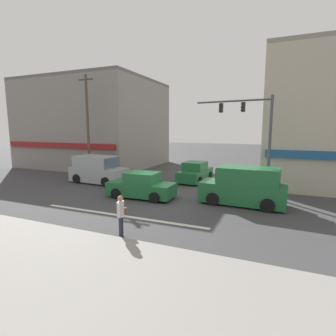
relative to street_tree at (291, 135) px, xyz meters
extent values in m
plane|color=#3D3D3F|center=(-7.75, -6.99, -3.78)|extent=(120.00, 120.00, 0.00)
cube|color=silver|center=(-7.75, -10.49, -3.78)|extent=(9.00, 0.24, 0.01)
cube|color=gray|center=(-7.75, -15.49, -3.70)|extent=(40.00, 5.00, 0.16)
cube|color=gray|center=(-20.45, 4.08, 0.78)|extent=(13.79, 11.30, 9.13)
cube|color=maroon|center=(-20.45, -1.67, -1.18)|extent=(13.10, 0.24, 0.50)
cube|color=#635F5B|center=(-20.45, 4.08, 5.49)|extent=(13.79, 11.30, 0.30)
cylinder|color=#4C3823|center=(0.00, 0.00, -2.61)|extent=(0.32, 0.32, 2.34)
sphere|color=#337038|center=(0.00, 0.00, 0.01)|extent=(3.87, 3.87, 3.87)
cylinder|color=brown|center=(-15.64, -3.03, 0.51)|extent=(0.22, 0.22, 8.59)
cube|color=#473828|center=(-15.64, -3.03, 4.41)|extent=(1.40, 0.12, 0.10)
cylinder|color=brown|center=(-0.02, 2.21, -0.12)|extent=(0.22, 0.22, 7.34)
cube|color=#473828|center=(-0.02, 2.21, 3.15)|extent=(1.40, 0.12, 0.10)
cylinder|color=#47474C|center=(-1.28, -3.81, -0.68)|extent=(0.18, 0.18, 6.20)
cylinder|color=#47474C|center=(-3.66, -3.52, 2.17)|extent=(4.78, 0.70, 0.12)
cube|color=black|center=(-2.95, -3.61, 1.77)|extent=(0.23, 0.26, 0.60)
sphere|color=black|center=(-3.07, -3.59, 1.95)|extent=(0.12, 0.12, 0.12)
sphere|color=black|center=(-3.07, -3.59, 1.77)|extent=(0.12, 0.12, 0.12)
sphere|color=green|center=(-3.07, -3.59, 1.59)|extent=(0.12, 0.12, 0.12)
cube|color=black|center=(-4.38, -3.43, 1.77)|extent=(0.23, 0.26, 0.60)
sphere|color=black|center=(-4.50, -3.42, 1.95)|extent=(0.12, 0.12, 0.12)
sphere|color=black|center=(-4.50, -3.42, 1.77)|extent=(0.12, 0.12, 0.12)
sphere|color=green|center=(-4.50, -3.42, 1.59)|extent=(0.12, 0.12, 0.12)
cube|color=#1E6033|center=(-6.82, -0.94, -3.24)|extent=(1.98, 4.21, 0.80)
cube|color=#1E6033|center=(-6.83, -1.04, -2.52)|extent=(1.69, 2.00, 0.64)
cube|color=#475666|center=(-6.76, -0.07, -2.52)|extent=(1.44, 0.16, 0.54)
cylinder|color=black|center=(-7.58, 0.39, -3.46)|extent=(0.22, 0.65, 0.64)
cylinder|color=black|center=(-5.89, 0.27, -3.46)|extent=(0.22, 0.65, 0.64)
cylinder|color=black|center=(-7.76, -2.15, -3.46)|extent=(0.22, 0.65, 0.64)
cylinder|color=black|center=(-6.06, -2.26, -3.46)|extent=(0.22, 0.65, 0.64)
cube|color=#999EA3|center=(-13.57, -4.50, -3.12)|extent=(4.73, 2.18, 1.10)
cube|color=#999EA3|center=(-13.87, -4.48, -2.12)|extent=(3.33, 2.04, 0.90)
cube|color=#475666|center=(-12.25, -4.60, -2.12)|extent=(0.19, 1.66, 0.76)
cylinder|color=black|center=(-12.08, -3.69, -3.42)|extent=(0.73, 0.25, 0.72)
cylinder|color=black|center=(-12.21, -5.53, -3.42)|extent=(0.73, 0.25, 0.72)
cylinder|color=black|center=(-14.92, -3.47, -3.42)|extent=(0.73, 0.25, 0.72)
cylinder|color=black|center=(-15.06, -5.31, -3.42)|extent=(0.73, 0.25, 0.72)
cube|color=#1E6033|center=(-2.50, -6.21, -3.12)|extent=(4.68, 2.05, 1.10)
cube|color=#1E6033|center=(-2.20, -6.22, -2.12)|extent=(3.28, 1.95, 0.90)
cube|color=#475666|center=(-3.82, -6.15, -2.12)|extent=(0.14, 1.66, 0.76)
cylinder|color=black|center=(-3.96, -7.06, -3.42)|extent=(0.73, 0.23, 0.72)
cylinder|color=black|center=(-3.88, -5.23, -3.42)|extent=(0.73, 0.23, 0.72)
cylinder|color=black|center=(-1.12, -7.20, -3.42)|extent=(0.73, 0.23, 0.72)
cylinder|color=black|center=(-1.03, -5.36, -3.42)|extent=(0.73, 0.23, 0.72)
cube|color=#1E6033|center=(-8.41, -7.09, -3.24)|extent=(4.14, 1.79, 0.80)
cube|color=#1E6033|center=(-8.31, -7.09, -2.52)|extent=(1.93, 1.60, 0.64)
cube|color=#475666|center=(-9.28, -7.11, -2.52)|extent=(0.09, 1.44, 0.54)
cylinder|color=black|center=(-9.66, -7.97, -3.46)|extent=(0.64, 0.19, 0.64)
cylinder|color=black|center=(-9.70, -6.27, -3.46)|extent=(0.64, 0.19, 0.64)
cylinder|color=black|center=(-7.12, -7.91, -3.46)|extent=(0.64, 0.19, 0.64)
cylinder|color=black|center=(-7.16, -6.21, -3.46)|extent=(0.64, 0.19, 0.64)
cylinder|color=#232838|center=(-6.24, -12.74, -3.35)|extent=(0.14, 0.14, 0.86)
cylinder|color=#232838|center=(-6.31, -12.58, -3.35)|extent=(0.14, 0.14, 0.86)
cube|color=beige|center=(-6.27, -12.66, -2.63)|extent=(0.34, 0.42, 0.58)
sphere|color=#9E7051|center=(-6.27, -12.66, -2.22)|extent=(0.22, 0.22, 0.22)
cylinder|color=beige|center=(-6.18, -12.88, -2.63)|extent=(0.09, 0.09, 0.56)
cylinder|color=beige|center=(-6.37, -12.44, -2.63)|extent=(0.09, 0.09, 0.56)
cube|color=brown|center=(-6.36, -12.35, -2.81)|extent=(0.30, 0.22, 0.24)
camera|label=1|loc=(-0.80, -20.94, 0.44)|focal=28.00mm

